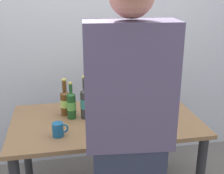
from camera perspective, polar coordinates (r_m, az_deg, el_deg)
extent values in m
cube|color=olive|center=(2.20, -1.28, -6.63)|extent=(1.38, 0.78, 0.03)
cylinder|color=#2D2D30|center=(2.65, -16.35, -11.55)|extent=(0.07, 0.07, 0.70)
cylinder|color=#2D2D30|center=(2.81, 10.57, -9.28)|extent=(0.07, 0.07, 0.70)
cube|color=black|center=(2.20, 4.78, -6.07)|extent=(0.36, 0.29, 0.01)
cube|color=#232326|center=(2.18, 4.99, -6.10)|extent=(0.30, 0.18, 0.00)
cube|color=black|center=(2.29, 3.41, -1.76)|extent=(0.34, 0.10, 0.23)
cube|color=black|center=(2.28, 3.44, -1.79)|extent=(0.32, 0.09, 0.21)
cylinder|color=#333333|center=(2.18, -5.25, -3.49)|extent=(0.07, 0.07, 0.21)
cone|color=#333333|center=(2.14, -5.35, -0.61)|extent=(0.07, 0.07, 0.02)
cylinder|color=#333333|center=(2.12, -5.39, 0.76)|extent=(0.03, 0.03, 0.08)
cylinder|color=#BFB74C|center=(2.11, -5.43, 1.99)|extent=(0.04, 0.04, 0.01)
cylinder|color=teal|center=(2.18, -5.26, -3.24)|extent=(0.07, 0.07, 0.07)
cylinder|color=#1E5123|center=(2.19, -7.93, -3.83)|extent=(0.07, 0.07, 0.19)
cone|color=#1E5123|center=(2.15, -8.05, -1.27)|extent=(0.07, 0.07, 0.02)
cylinder|color=#1E5123|center=(2.14, -8.10, -0.19)|extent=(0.03, 0.03, 0.06)
cylinder|color=#BFB74C|center=(2.12, -8.15, 0.75)|extent=(0.03, 0.03, 0.01)
cylinder|color=#5BA445|center=(2.19, -7.94, -3.60)|extent=(0.07, 0.07, 0.06)
cylinder|color=brown|center=(2.26, -9.13, -3.32)|extent=(0.07, 0.07, 0.17)
cone|color=brown|center=(2.23, -9.26, -0.98)|extent=(0.07, 0.07, 0.03)
cylinder|color=brown|center=(2.21, -9.33, 0.28)|extent=(0.03, 0.03, 0.08)
cylinder|color=#BFB74C|center=(2.20, -9.39, 1.40)|extent=(0.04, 0.04, 0.01)
cylinder|color=#BBDF65|center=(2.26, -9.14, -3.12)|extent=(0.07, 0.07, 0.06)
cube|color=#594C6B|center=(1.43, 3.50, 0.19)|extent=(0.46, 0.25, 0.63)
cylinder|color=#19598C|center=(1.97, -10.56, -8.19)|extent=(0.07, 0.07, 0.09)
torus|color=#19598C|center=(1.97, -9.43, -8.00)|extent=(0.06, 0.01, 0.06)
cube|color=silver|center=(2.73, -4.03, 11.28)|extent=(6.00, 0.10, 2.60)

